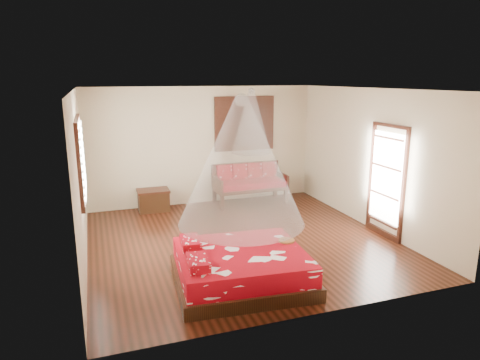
% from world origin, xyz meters
% --- Properties ---
extents(room, '(5.54, 5.54, 2.84)m').
position_xyz_m(room, '(0.00, 0.00, 1.40)').
color(room, black).
rests_on(room, ground).
extents(bed, '(2.08, 1.91, 0.63)m').
position_xyz_m(bed, '(-0.58, -1.60, 0.25)').
color(bed, black).
rests_on(bed, floor).
extents(daybed, '(1.74, 0.78, 0.94)m').
position_xyz_m(daybed, '(1.04, 2.38, 0.52)').
color(daybed, black).
rests_on(daybed, floor).
extents(storage_chest, '(0.72, 0.53, 0.50)m').
position_xyz_m(storage_chest, '(-1.28, 2.45, 0.25)').
color(storage_chest, black).
rests_on(storage_chest, floor).
extents(shutter_panel, '(1.52, 0.06, 1.32)m').
position_xyz_m(shutter_panel, '(1.04, 2.72, 1.90)').
color(shutter_panel, black).
rests_on(shutter_panel, wall_back).
extents(window_left, '(0.10, 1.74, 1.34)m').
position_xyz_m(window_left, '(-2.71, 0.20, 1.70)').
color(window_left, black).
rests_on(window_left, wall_left).
extents(glazed_door, '(0.08, 1.02, 2.16)m').
position_xyz_m(glazed_door, '(2.72, -0.60, 1.07)').
color(glazed_door, black).
rests_on(glazed_door, floor).
extents(wine_tray, '(0.25, 0.25, 0.20)m').
position_xyz_m(wine_tray, '(0.24, -1.46, 0.55)').
color(wine_tray, brown).
rests_on(wine_tray, bed).
extents(mosquito_net_main, '(1.82, 1.82, 1.80)m').
position_xyz_m(mosquito_net_main, '(-0.56, -1.60, 1.85)').
color(mosquito_net_main, white).
rests_on(mosquito_net_main, ceiling).
extents(mosquito_net_daybed, '(0.93, 0.93, 1.50)m').
position_xyz_m(mosquito_net_daybed, '(1.04, 2.25, 2.00)').
color(mosquito_net_daybed, white).
rests_on(mosquito_net_daybed, ceiling).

